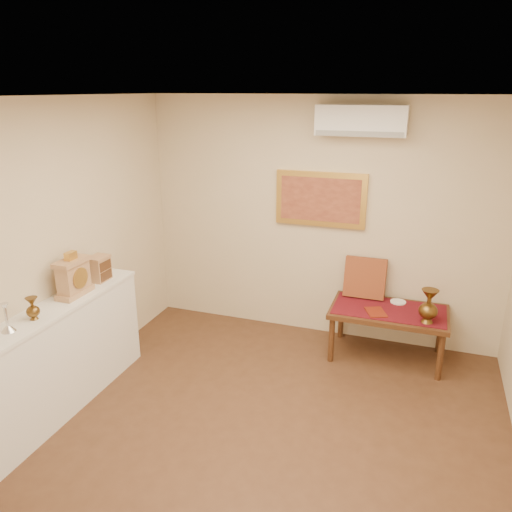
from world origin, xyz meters
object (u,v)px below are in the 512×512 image
at_px(display_ledge, 58,358).
at_px(wooden_chest, 99,268).
at_px(low_table, 389,315).
at_px(brass_urn_tall, 429,303).
at_px(mantel_clock, 73,277).

distance_m(display_ledge, wooden_chest, 0.92).
bearing_deg(low_table, brass_urn_tall, -26.79).
relative_size(display_ledge, mantel_clock, 4.93).
bearing_deg(brass_urn_tall, low_table, 153.21).
height_order(brass_urn_tall, display_ledge, display_ledge).
bearing_deg(wooden_chest, brass_urn_tall, 18.20).
relative_size(brass_urn_tall, wooden_chest, 1.72).
xyz_separation_m(mantel_clock, wooden_chest, (-0.01, 0.39, -0.05)).
xyz_separation_m(display_ledge, wooden_chest, (0.00, 0.69, 0.61)).
bearing_deg(brass_urn_tall, mantel_clock, -155.42).
height_order(brass_urn_tall, mantel_clock, mantel_clock).
bearing_deg(mantel_clock, low_table, 30.74).
bearing_deg(brass_urn_tall, wooden_chest, -161.80).
xyz_separation_m(display_ledge, mantel_clock, (0.02, 0.30, 0.66)).
bearing_deg(brass_urn_tall, display_ledge, -151.06).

